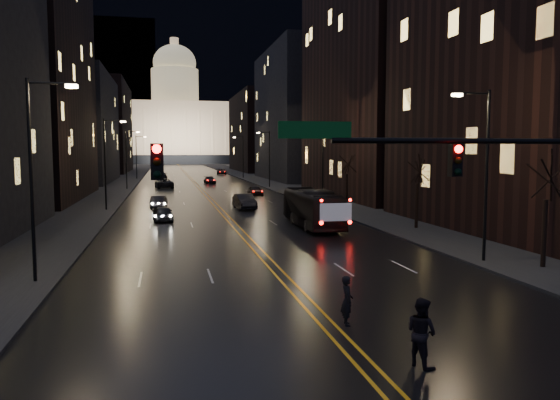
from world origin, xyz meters
TOP-DOWN VIEW (x-y plane):
  - ground at (0.00, 0.00)m, footprint 900.00×900.00m
  - road at (0.00, 130.00)m, footprint 20.00×320.00m
  - sidewalk_left at (-14.00, 130.00)m, footprint 8.00×320.00m
  - sidewalk_right at (14.00, 130.00)m, footprint 8.00×320.00m
  - center_line at (0.00, 130.00)m, footprint 0.62×320.00m
  - building_left_mid at (-21.00, 54.00)m, footprint 12.00×30.00m
  - building_left_far at (-21.00, 92.00)m, footprint 12.00×34.00m
  - building_left_dist at (-21.00, 140.00)m, footprint 12.00×40.00m
  - building_right_near at (21.00, 20.00)m, footprint 12.00×26.00m
  - building_right_tall at (21.00, 50.00)m, footprint 12.00×30.00m
  - building_right_mid at (21.00, 92.00)m, footprint 12.00×34.00m
  - building_right_dist at (21.00, 140.00)m, footprint 12.00×40.00m
  - mountain_ridge at (40.00, 380.00)m, footprint 520.00×60.00m
  - capitol at (0.00, 250.00)m, footprint 90.00×50.00m
  - traffic_signal at (5.91, -0.00)m, footprint 17.29×0.45m
  - streetlamp_right_near at (10.81, 10.00)m, footprint 2.13×0.25m
  - streetlamp_left_near at (-10.81, 10.00)m, footprint 2.13×0.25m
  - streetlamp_right_mid at (10.81, 40.00)m, footprint 2.13×0.25m
  - streetlamp_left_mid at (-10.81, 40.00)m, footprint 2.13×0.25m
  - streetlamp_right_far at (10.81, 70.00)m, footprint 2.13×0.25m
  - streetlamp_left_far at (-10.81, 70.00)m, footprint 2.13×0.25m
  - streetlamp_right_dist at (10.81, 100.00)m, footprint 2.13×0.25m
  - streetlamp_left_dist at (-10.81, 100.00)m, footprint 2.13×0.25m
  - tree_right_near at (13.00, 8.00)m, footprint 2.40×2.40m
  - tree_right_mid at (13.00, 22.00)m, footprint 2.40×2.40m
  - tree_right_far at (13.00, 38.00)m, footprint 2.40×2.40m
  - bus at (5.83, 25.26)m, footprint 2.61×10.52m
  - oncoming_car_a at (-5.53, 30.83)m, footprint 1.84×3.99m
  - oncoming_car_b at (-5.98, 41.46)m, footprint 1.75×4.12m
  - oncoming_car_c at (-5.49, 72.43)m, footprint 3.14×5.76m
  - oncoming_car_d at (-6.08, 97.58)m, footprint 2.65×5.45m
  - receding_car_a at (2.50, 38.95)m, footprint 1.96×4.82m
  - receding_car_b at (6.20, 54.79)m, footprint 1.75×4.00m
  - receding_car_c at (2.50, 82.46)m, footprint 2.07×4.51m
  - receding_car_d at (8.50, 120.68)m, footprint 2.87×5.30m
  - pedestrian_a at (0.64, 1.75)m, footprint 0.48×0.67m
  - pedestrian_b at (1.49, -2.00)m, footprint 0.83×1.06m

SIDE VIEW (x-z plane):
  - ground at x=0.00m, z-range 0.00..0.00m
  - road at x=0.00m, z-range 0.00..0.02m
  - center_line at x=0.00m, z-range 0.02..0.03m
  - sidewalk_left at x=-14.00m, z-range 0.00..0.16m
  - sidewalk_right at x=14.00m, z-range 0.00..0.16m
  - receding_car_c at x=2.50m, z-range 0.00..1.28m
  - oncoming_car_b at x=-5.98m, z-range 0.00..1.32m
  - oncoming_car_a at x=-5.53m, z-range 0.00..1.33m
  - receding_car_b at x=6.20m, z-range 0.00..1.34m
  - receding_car_d at x=8.50m, z-range 0.00..1.41m
  - oncoming_car_d at x=-6.08m, z-range 0.00..1.53m
  - oncoming_car_c at x=-5.49m, z-range 0.00..1.53m
  - receding_car_a at x=2.50m, z-range 0.00..1.55m
  - pedestrian_a at x=0.64m, z-range 0.00..1.70m
  - pedestrian_b at x=1.49m, z-range 0.00..1.92m
  - bus at x=5.83m, z-range 0.00..2.92m
  - tree_right_near at x=13.00m, z-range 1.20..7.85m
  - tree_right_mid at x=13.00m, z-range 1.20..7.85m
  - tree_right_far at x=13.00m, z-range 1.20..7.85m
  - streetlamp_right_near at x=10.81m, z-range 0.58..9.58m
  - streetlamp_left_near at x=-10.81m, z-range 0.58..9.58m
  - streetlamp_right_mid at x=10.81m, z-range 0.58..9.58m
  - streetlamp_left_mid at x=-10.81m, z-range 0.58..9.58m
  - streetlamp_right_far at x=10.81m, z-range 0.58..9.58m
  - streetlamp_left_far at x=-10.81m, z-range 0.58..9.58m
  - streetlamp_right_dist at x=10.81m, z-range 0.58..9.58m
  - streetlamp_left_dist at x=-10.81m, z-range 0.58..9.58m
  - traffic_signal at x=5.91m, z-range 1.60..8.60m
  - building_left_far at x=-21.00m, z-range 0.00..20.00m
  - building_right_dist at x=21.00m, z-range 0.00..22.00m
  - building_left_dist at x=-21.00m, z-range 0.00..24.00m
  - building_right_near at x=21.00m, z-range 0.00..24.00m
  - building_right_mid at x=21.00m, z-range 0.00..26.00m
  - building_left_mid at x=-21.00m, z-range 0.00..28.00m
  - capitol at x=0.00m, z-range -12.10..46.40m
  - building_right_tall at x=21.00m, z-range 0.00..38.00m
  - mountain_ridge at x=40.00m, z-range 0.00..130.00m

